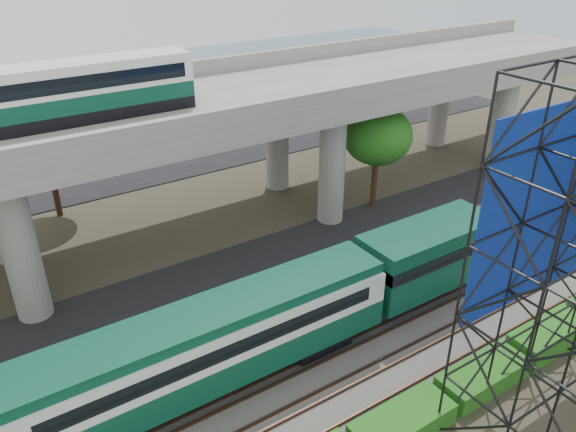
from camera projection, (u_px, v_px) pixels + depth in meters
ground at (321, 380)px, 26.17m from camera, size 140.00×140.00×0.00m
ballast_bed at (297, 354)px, 27.60m from camera, size 90.00×12.00×0.20m
service_road at (218, 275)px, 33.92m from camera, size 90.00×5.00×0.08m
parking_lot at (101, 156)px, 51.32m from camera, size 90.00×18.00×0.08m
harbor_water at (46, 100)px, 67.61m from camera, size 140.00×40.00×0.03m
rail_tracks at (297, 351)px, 27.52m from camera, size 90.00×9.52×0.16m
commuter_train at (235, 334)px, 24.69m from camera, size 29.30×3.06×4.30m
overpass at (164, 122)px, 34.04m from camera, size 80.00×12.00×12.40m
hedge_strip at (402, 423)px, 23.21m from camera, size 34.60×1.80×1.20m
trees at (99, 177)px, 33.28m from camera, size 40.94×16.94×7.69m
parked_cars at (104, 149)px, 51.11m from camera, size 35.17×9.55×1.29m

